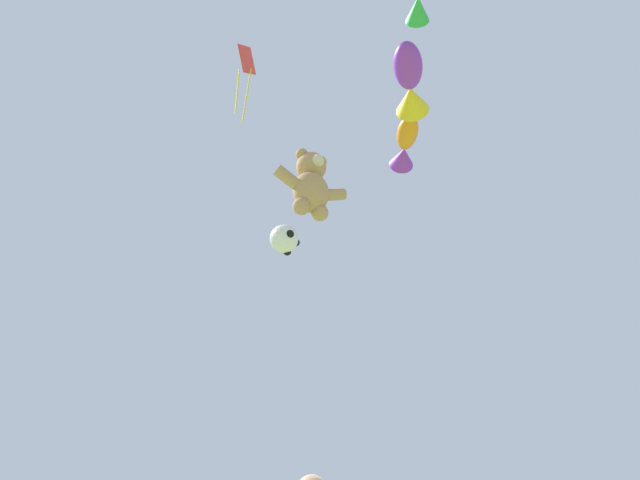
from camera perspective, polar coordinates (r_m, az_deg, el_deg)
teddy_bear_kite at (r=13.39m, az=-1.01°, el=6.43°), size 2.16×0.95×2.20m
soccer_ball_kite at (r=12.31m, az=-4.09°, el=0.12°), size 0.78×0.78×0.72m
fish_kite_tangerine at (r=15.26m, az=9.68°, el=10.64°), size 1.55×2.03×0.75m
fish_kite_violet at (r=13.55m, az=10.22°, el=17.21°), size 2.04×2.10×0.89m
diamond_kite at (r=12.65m, az=-8.48°, el=18.86°), size 0.73×0.60×2.48m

